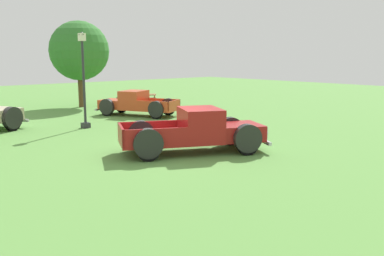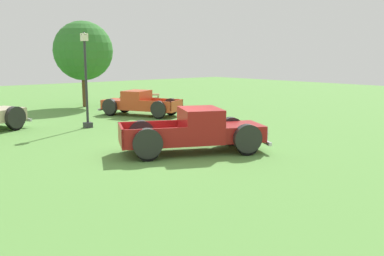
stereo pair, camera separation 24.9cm
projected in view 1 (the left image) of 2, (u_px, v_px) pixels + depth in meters
The scene contains 6 objects.
ground_plane at pixel (170, 153), 15.18m from camera, with size 80.00×80.00×0.00m, color #5B9342.
pickup_truck_foreground at pixel (202, 131), 15.19m from camera, with size 5.53×3.99×1.61m.
pickup_truck_behind_right at pixel (133, 104), 24.63m from camera, with size 3.66×5.02×1.46m.
lamp_post_near at pixel (84, 78), 20.04m from camera, with size 0.36×0.36×4.58m.
picnic_table at pixel (143, 98), 29.83m from camera, with size 2.32×2.25×0.78m.
oak_tree_east at pixel (79, 51), 28.25m from camera, with size 3.99×3.99×5.80m.
Camera 1 is at (-9.15, -11.67, 3.45)m, focal length 39.26 mm.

